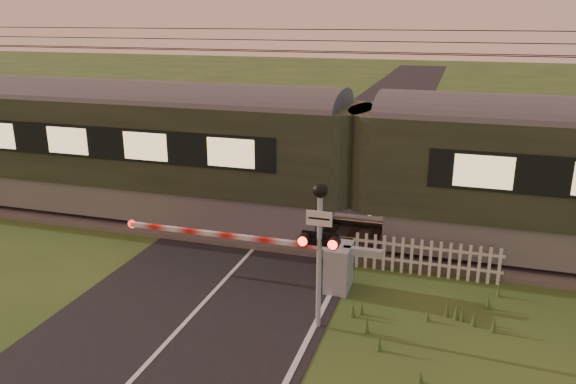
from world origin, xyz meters
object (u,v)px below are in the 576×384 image
(boom_gate, at_px, (327,263))
(picket_fence, at_px, (426,258))
(crossing_signal, at_px, (320,230))
(train, at_px, (359,164))

(boom_gate, xyz_separation_m, picket_fence, (2.30, 1.41, -0.15))
(picket_fence, bearing_deg, boom_gate, -148.54)
(crossing_signal, height_order, picket_fence, crossing_signal)
(train, xyz_separation_m, crossing_signal, (0.12, -5.16, -0.13))
(train, relative_size, picket_fence, 11.72)
(crossing_signal, distance_m, picket_fence, 4.23)
(boom_gate, relative_size, crossing_signal, 2.11)
(train, height_order, picket_fence, train)
(train, bearing_deg, boom_gate, -92.45)
(boom_gate, xyz_separation_m, crossing_signal, (0.27, -1.86, 1.60))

